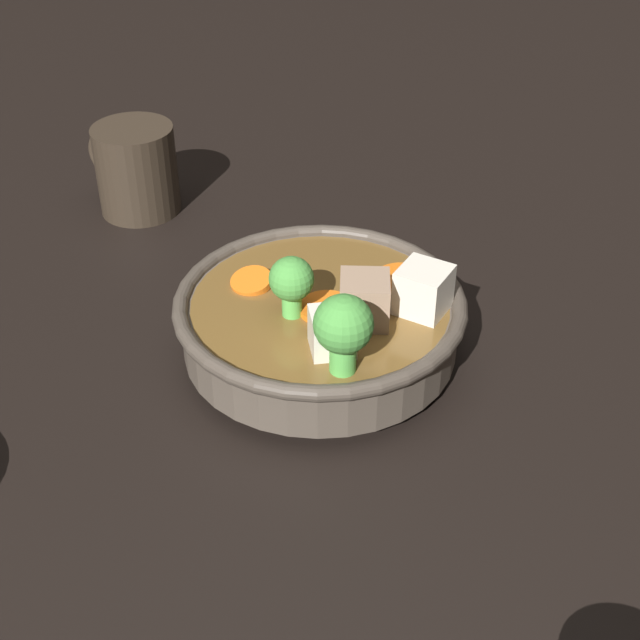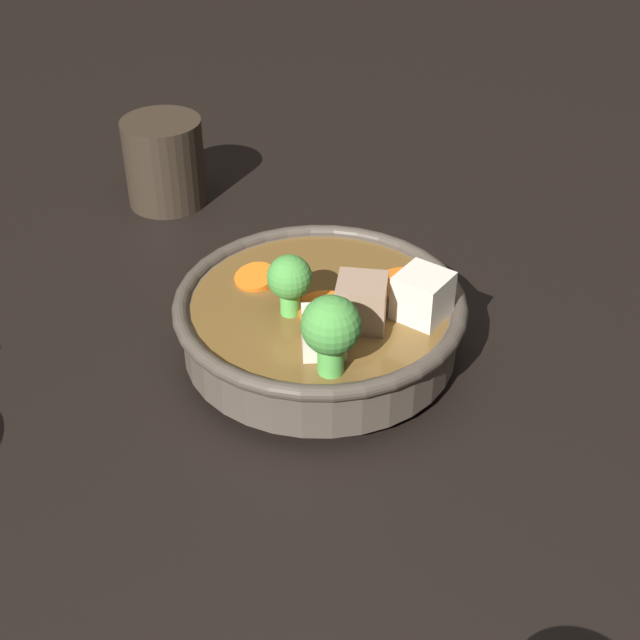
{
  "view_description": "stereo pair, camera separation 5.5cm",
  "coord_description": "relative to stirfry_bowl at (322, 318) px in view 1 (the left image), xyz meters",
  "views": [
    {
      "loc": [
        -0.31,
        0.45,
        0.43
      ],
      "look_at": [
        0.0,
        0.0,
        0.03
      ],
      "focal_mm": 50.0,
      "sensor_mm": 36.0,
      "label": 1
    },
    {
      "loc": [
        -0.35,
        0.41,
        0.43
      ],
      "look_at": [
        0.0,
        0.0,
        0.03
      ],
      "focal_mm": 50.0,
      "sensor_mm": 36.0,
      "label": 2
    }
  ],
  "objects": [
    {
      "name": "stirfry_bowl",
      "position": [
        0.0,
        0.0,
        0.0
      ],
      "size": [
        0.22,
        0.22,
        0.11
      ],
      "color": "#51473D",
      "rests_on": "ground_plane"
    },
    {
      "name": "dark_mug",
      "position": [
        0.28,
        -0.09,
        0.01
      ],
      "size": [
        0.1,
        0.08,
        0.09
      ],
      "color": "#33281E",
      "rests_on": "ground_plane"
    },
    {
      "name": "ground_plane",
      "position": [
        0.0,
        -0.0,
        -0.04
      ],
      "size": [
        3.0,
        3.0,
        0.0
      ],
      "primitive_type": "plane",
      "color": "black"
    }
  ]
}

